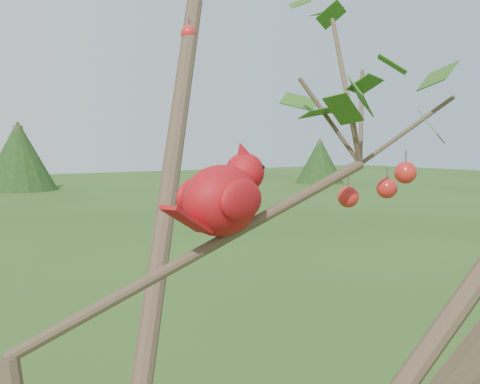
# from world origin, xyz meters

# --- Properties ---
(crabapple_tree) EXTENTS (2.35, 2.05, 2.95)m
(crabapple_tree) POSITION_xyz_m (0.03, -0.02, 2.12)
(crabapple_tree) COLOR #422E23
(crabapple_tree) RESTS_ON ground
(cardinal) EXTENTS (0.23, 0.15, 0.16)m
(cardinal) POSITION_xyz_m (0.28, 0.08, 2.15)
(cardinal) COLOR #AE0E1C
(cardinal) RESTS_ON ground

